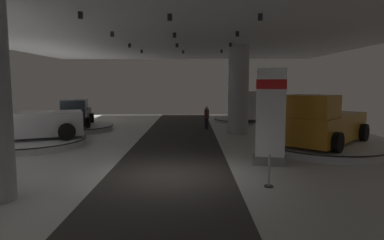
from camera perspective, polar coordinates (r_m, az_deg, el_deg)
The scene contains 14 objects.
ground at distance 11.71m, azimuth -3.72°, elevation -9.52°, with size 24.00×44.00×0.06m.
ceiling_with_spotlights at distance 11.51m, azimuth -3.93°, elevation 18.24°, with size 24.00×44.00×0.39m.
column_right at distance 21.01m, azimuth 8.08°, elevation 5.12°, with size 1.27×1.27×5.50m.
brand_sign_pylon at distance 13.20m, azimuth 13.38°, elevation 0.79°, with size 1.37×0.89×3.73m.
display_platform_deep_right at distance 28.26m, azimuth 9.69°, elevation 0.08°, with size 5.68×5.68×0.24m.
pickup_truck_deep_right at distance 27.85m, azimuth 9.81°, elevation 2.13°, with size 2.79×5.37×2.30m.
display_platform_far_left at distance 23.75m, azimuth -19.19°, elevation -1.23°, with size 5.01×5.01×0.35m.
display_car_far_left at distance 23.68m, azimuth -19.26°, elevation 0.99°, with size 2.89×4.48×1.71m.
display_platform_mid_right at distance 16.93m, azimuth 21.86°, elevation -4.23°, with size 5.68×5.68×0.37m.
pickup_truck_mid_right at distance 16.47m, azimuth 21.63°, elevation -0.64°, with size 5.11×5.34×2.30m.
display_platform_mid_left at distance 18.99m, azimuth -26.02°, elevation -3.34°, with size 5.68×5.68×0.35m.
pickup_truck_mid_left at distance 18.88m, azimuth -27.15°, elevation -0.11°, with size 5.70×4.11×2.30m.
visitor_walking_near at distance 22.96m, azimuth 2.65°, elevation 0.66°, with size 0.32×0.32×1.59m.
stanchion_a at distance 10.61m, azimuth 13.13°, elevation -9.13°, with size 0.28×0.28×1.01m.
Camera 1 is at (0.78, -11.24, 3.17)m, focal length 31.26 mm.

